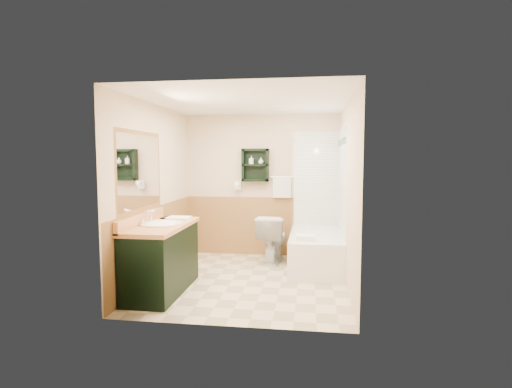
% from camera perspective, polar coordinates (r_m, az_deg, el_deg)
% --- Properties ---
extents(floor, '(3.00, 3.00, 0.00)m').
position_cam_1_polar(floor, '(5.56, -1.10, -12.25)').
color(floor, beige).
rests_on(floor, ground).
extents(back_wall, '(2.60, 0.04, 2.40)m').
position_cam_1_polar(back_wall, '(6.83, 0.86, 1.24)').
color(back_wall, '#FFEEC7').
rests_on(back_wall, ground).
extents(left_wall, '(0.04, 3.00, 2.40)m').
position_cam_1_polar(left_wall, '(5.69, -14.38, 0.30)').
color(left_wall, '#FFEEC7').
rests_on(left_wall, ground).
extents(right_wall, '(0.04, 3.00, 2.40)m').
position_cam_1_polar(right_wall, '(5.29, 13.15, -0.02)').
color(right_wall, '#FFEEC7').
rests_on(right_wall, ground).
extents(ceiling, '(2.60, 3.00, 0.04)m').
position_cam_1_polar(ceiling, '(5.37, -1.14, 13.25)').
color(ceiling, white).
rests_on(ceiling, back_wall).
extents(wainscot_left, '(2.98, 2.98, 1.00)m').
position_cam_1_polar(wainscot_left, '(5.77, -13.90, -6.64)').
color(wainscot_left, '#B08247').
rests_on(wainscot_left, left_wall).
extents(wainscot_back, '(2.58, 2.58, 1.00)m').
position_cam_1_polar(wainscot_back, '(6.88, 0.81, -4.60)').
color(wainscot_back, '#B08247').
rests_on(wainscot_back, back_wall).
extents(mirror_frame, '(1.30, 1.30, 1.00)m').
position_cam_1_polar(mirror_frame, '(5.15, -16.24, 3.12)').
color(mirror_frame, brown).
rests_on(mirror_frame, left_wall).
extents(mirror_glass, '(1.20, 1.20, 0.90)m').
position_cam_1_polar(mirror_glass, '(5.14, -16.19, 3.12)').
color(mirror_glass, white).
rests_on(mirror_glass, left_wall).
extents(tile_right, '(1.50, 1.50, 2.10)m').
position_cam_1_polar(tile_right, '(6.05, 12.09, -0.80)').
color(tile_right, white).
rests_on(tile_right, right_wall).
extents(tile_back, '(0.95, 0.95, 2.10)m').
position_cam_1_polar(tile_back, '(6.75, 9.47, -0.15)').
color(tile_back, white).
rests_on(tile_back, back_wall).
extents(tile_accent, '(1.50, 1.50, 0.10)m').
position_cam_1_polar(tile_accent, '(6.02, 12.14, 7.28)').
color(tile_accent, '#154B2F').
rests_on(tile_accent, right_wall).
extents(wall_shelf, '(0.45, 0.15, 0.55)m').
position_cam_1_polar(wall_shelf, '(6.72, -0.11, 4.16)').
color(wall_shelf, black).
rests_on(wall_shelf, back_wall).
extents(hair_dryer, '(0.10, 0.24, 0.18)m').
position_cam_1_polar(hair_dryer, '(6.80, -2.58, 1.22)').
color(hair_dryer, white).
rests_on(hair_dryer, back_wall).
extents(towel_bar, '(0.40, 0.06, 0.40)m').
position_cam_1_polar(towel_bar, '(6.72, 3.75, 2.45)').
color(towel_bar, white).
rests_on(towel_bar, back_wall).
extents(curtain_rod, '(0.03, 1.60, 0.03)m').
position_cam_1_polar(curtain_rod, '(6.01, 5.04, 8.32)').
color(curtain_rod, silver).
rests_on(curtain_rod, back_wall).
extents(shower_curtain, '(1.05, 1.05, 1.70)m').
position_cam_1_polar(shower_curtain, '(6.20, 5.06, 0.36)').
color(shower_curtain, beige).
rests_on(shower_curtain, curtain_rod).
extents(vanity, '(0.59, 1.34, 0.85)m').
position_cam_1_polar(vanity, '(5.15, -13.30, -8.91)').
color(vanity, black).
rests_on(vanity, ground).
extents(bathtub, '(0.79, 1.50, 0.53)m').
position_cam_1_polar(bathtub, '(6.13, 8.62, -8.11)').
color(bathtub, white).
rests_on(bathtub, ground).
extents(toilet, '(0.50, 0.81, 0.75)m').
position_cam_1_polar(toilet, '(6.44, 2.40, -6.40)').
color(toilet, white).
rests_on(toilet, ground).
extents(counter_towel, '(0.29, 0.23, 0.04)m').
position_cam_1_polar(counter_towel, '(5.38, -10.95, -3.43)').
color(counter_towel, white).
rests_on(counter_towel, vanity).
extents(vanity_book, '(0.16, 0.04, 0.21)m').
position_cam_1_polar(vanity_book, '(5.57, -13.14, -2.27)').
color(vanity_book, black).
rests_on(vanity_book, vanity).
extents(tub_towel, '(0.25, 0.21, 0.07)m').
position_cam_1_polar(tub_towel, '(5.61, 7.05, -6.21)').
color(tub_towel, white).
rests_on(tub_towel, bathtub).
extents(soap_bottle_a, '(0.09, 0.15, 0.07)m').
position_cam_1_polar(soap_bottle_a, '(6.72, -0.65, 4.57)').
color(soap_bottle_a, white).
rests_on(soap_bottle_a, wall_shelf).
extents(soap_bottle_b, '(0.11, 0.13, 0.09)m').
position_cam_1_polar(soap_bottle_b, '(6.70, 0.70, 4.66)').
color(soap_bottle_b, white).
rests_on(soap_bottle_b, wall_shelf).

